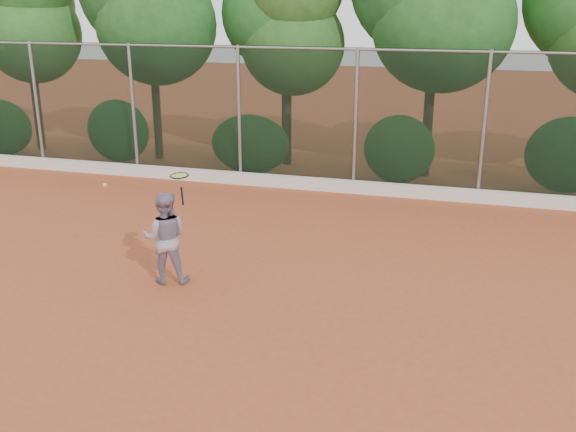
# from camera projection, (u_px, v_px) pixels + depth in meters

# --- Properties ---
(ground) EXTENTS (80.00, 80.00, 0.00)m
(ground) POSITION_uv_depth(u_px,v_px,m) (270.00, 314.00, 9.72)
(ground) COLOR #A24726
(ground) RESTS_ON ground
(concrete_curb) EXTENTS (24.00, 0.20, 0.30)m
(concrete_curb) POSITION_uv_depth(u_px,v_px,m) (352.00, 187.00, 15.90)
(concrete_curb) COLOR silver
(concrete_curb) RESTS_ON ground
(tennis_player) EXTENTS (0.90, 0.79, 1.57)m
(tennis_player) POSITION_uv_depth(u_px,v_px,m) (165.00, 238.00, 10.63)
(tennis_player) COLOR gray
(tennis_player) RESTS_ON ground
(chainlink_fence) EXTENTS (24.09, 0.09, 3.50)m
(chainlink_fence) POSITION_uv_depth(u_px,v_px,m) (356.00, 117.00, 15.52)
(chainlink_fence) COLOR black
(chainlink_fence) RESTS_ON ground
(foliage_backdrop) EXTENTS (23.70, 3.63, 7.55)m
(foliage_backdrop) POSITION_uv_depth(u_px,v_px,m) (352.00, 6.00, 16.67)
(foliage_backdrop) COLOR #472E1B
(foliage_backdrop) RESTS_ON ground
(tennis_racket) EXTENTS (0.35, 0.35, 0.53)m
(tennis_racket) POSITION_uv_depth(u_px,v_px,m) (180.00, 178.00, 10.01)
(tennis_racket) COLOR black
(tennis_racket) RESTS_ON ground
(tennis_ball_in_flight) EXTENTS (0.07, 0.07, 0.07)m
(tennis_ball_in_flight) POSITION_uv_depth(u_px,v_px,m) (105.00, 185.00, 10.20)
(tennis_ball_in_flight) COLOR gold
(tennis_ball_in_flight) RESTS_ON ground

